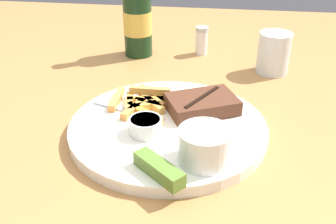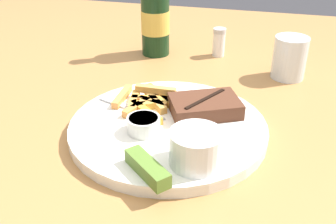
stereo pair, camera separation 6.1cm
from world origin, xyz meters
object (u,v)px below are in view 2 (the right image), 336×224
(drinking_glass, at_px, (290,58))
(salt_shaker, at_px, (219,42))
(pickle_spear, at_px, (147,168))
(beer_bottle, at_px, (155,20))
(steak_portion, at_px, (205,106))
(fork_utensil, at_px, (128,107))
(dinner_plate, at_px, (168,128))
(coleslaw_cup, at_px, (196,146))
(dipping_sauce_cup, at_px, (144,124))

(drinking_glass, distance_m, salt_shaker, 0.18)
(pickle_spear, height_order, beer_bottle, beer_bottle)
(steak_portion, bearing_deg, fork_utensil, -172.14)
(pickle_spear, xyz_separation_m, drinking_glass, (0.18, 0.40, 0.01))
(dinner_plate, xyz_separation_m, coleslaw_cup, (0.06, -0.09, 0.04))
(dipping_sauce_cup, height_order, fork_utensil, dipping_sauce_cup)
(dinner_plate, relative_size, steak_portion, 2.36)
(drinking_glass, bearing_deg, steak_portion, -121.21)
(dinner_plate, distance_m, beer_bottle, 0.36)
(dipping_sauce_cup, bearing_deg, salt_shaker, 81.31)
(dinner_plate, distance_m, salt_shaker, 0.36)
(salt_shaker, bearing_deg, dinner_plate, -94.83)
(steak_portion, xyz_separation_m, coleslaw_cup, (0.01, -0.14, 0.01))
(dipping_sauce_cup, bearing_deg, drinking_glass, 54.71)
(beer_bottle, distance_m, drinking_glass, 0.31)
(coleslaw_cup, bearing_deg, pickle_spear, -144.31)
(steak_portion, xyz_separation_m, salt_shaker, (-0.02, 0.31, 0.00))
(coleslaw_cup, xyz_separation_m, beer_bottle, (-0.18, 0.42, 0.03))
(drinking_glass, relative_size, salt_shaker, 1.31)
(steak_portion, bearing_deg, drinking_glass, 58.79)
(steak_portion, height_order, beer_bottle, beer_bottle)
(dipping_sauce_cup, bearing_deg, beer_bottle, 103.20)
(dinner_plate, bearing_deg, salt_shaker, 85.17)
(coleslaw_cup, xyz_separation_m, pickle_spear, (-0.06, -0.04, -0.02))
(pickle_spear, bearing_deg, steak_portion, 76.07)
(dipping_sauce_cup, bearing_deg, steak_portion, 45.32)
(fork_utensil, bearing_deg, dipping_sauce_cup, -31.95)
(beer_bottle, bearing_deg, coleslaw_cup, -67.31)
(beer_bottle, bearing_deg, salt_shaker, 9.05)
(fork_utensil, height_order, drinking_glass, drinking_glass)
(fork_utensil, distance_m, drinking_glass, 0.35)
(coleslaw_cup, relative_size, beer_bottle, 0.32)
(salt_shaker, bearing_deg, steak_portion, -86.26)
(dipping_sauce_cup, height_order, drinking_glass, drinking_glass)
(coleslaw_cup, height_order, fork_utensil, coleslaw_cup)
(fork_utensil, height_order, beer_bottle, beer_bottle)
(steak_portion, xyz_separation_m, drinking_glass, (0.13, 0.22, 0.01))
(coleslaw_cup, bearing_deg, steak_portion, 94.74)
(coleslaw_cup, relative_size, fork_utensil, 0.56)
(salt_shaker, bearing_deg, beer_bottle, -170.95)
(drinking_glass, bearing_deg, fork_utensil, -137.51)
(beer_bottle, bearing_deg, pickle_spear, -75.31)
(dipping_sauce_cup, distance_m, beer_bottle, 0.38)
(steak_portion, relative_size, dipping_sauce_cup, 2.61)
(coleslaw_cup, distance_m, drinking_glass, 0.38)
(steak_portion, xyz_separation_m, pickle_spear, (-0.04, -0.18, -0.00))
(fork_utensil, bearing_deg, coleslaw_cup, -19.93)
(beer_bottle, height_order, drinking_glass, beer_bottle)
(steak_portion, bearing_deg, salt_shaker, 93.74)
(pickle_spear, bearing_deg, dinner_plate, 92.68)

